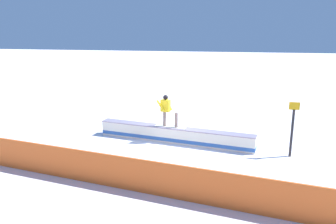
% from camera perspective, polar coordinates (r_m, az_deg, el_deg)
% --- Properties ---
extents(ground_plane, '(120.00, 120.00, 0.00)m').
position_cam_1_polar(ground_plane, '(15.09, 1.07, -5.21)').
color(ground_plane, white).
extents(grind_box, '(7.16, 1.76, 0.71)m').
position_cam_1_polar(grind_box, '(14.99, 1.07, -4.05)').
color(grind_box, white).
rests_on(grind_box, ground_plane).
extents(snowboarder, '(1.46, 0.55, 1.44)m').
position_cam_1_polar(snowboarder, '(14.79, -0.17, 0.43)').
color(snowboarder, silver).
rests_on(snowboarder, grind_box).
extents(safety_fence, '(13.43, 2.42, 1.11)m').
position_cam_1_polar(safety_fence, '(10.47, -3.70, -11.03)').
color(safety_fence, orange).
rests_on(safety_fence, ground_plane).
extents(trail_marker, '(0.40, 0.10, 2.23)m').
position_cam_1_polar(trail_marker, '(14.00, 20.51, -2.59)').
color(trail_marker, '#262628').
rests_on(trail_marker, ground_plane).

